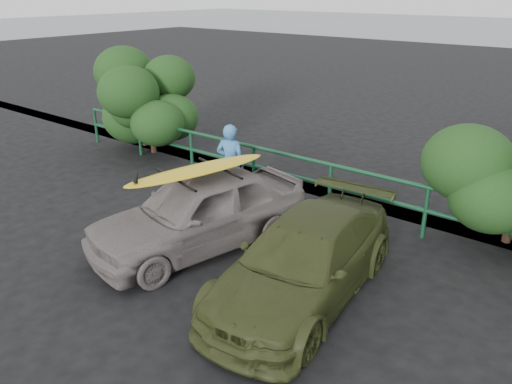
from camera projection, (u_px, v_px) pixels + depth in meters
ground at (97, 303)px, 7.37m from camera, size 80.00×80.00×0.00m
guardrail at (290, 176)px, 10.81m from camera, size 14.00×0.08×1.04m
shrub_left at (154, 107)px, 13.55m from camera, size 3.20×2.40×2.59m
sedan at (200, 211)px, 8.74m from camera, size 2.54×4.29×1.37m
olive_vehicle at (304, 260)px, 7.35m from camera, size 2.09×4.24×1.19m
man at (231, 164)px, 10.55m from camera, size 0.73×0.59×1.72m
roof_rack at (198, 173)px, 8.47m from camera, size 1.53×1.24×0.04m
surfboard at (198, 170)px, 8.44m from camera, size 1.19×2.75×0.08m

